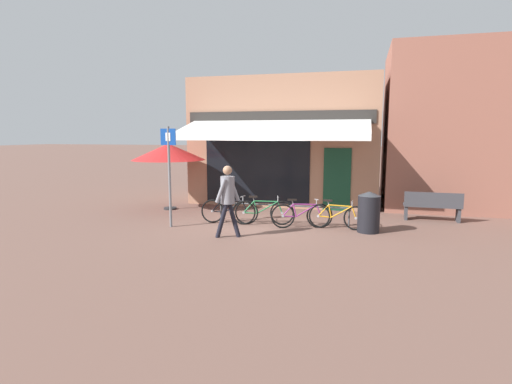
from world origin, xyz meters
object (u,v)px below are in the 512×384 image
bicycle_purple (302,215)px  bicycle_orange (337,216)px  bicycle_green (263,212)px  bicycle_black (229,211)px  pedestrian_adult (228,194)px  cafe_parasol (168,152)px  park_bench (432,206)px  parking_sign (169,167)px  litter_bin (369,212)px

bicycle_purple → bicycle_orange: 0.94m
bicycle_green → bicycle_black: bearing=172.8°
bicycle_purple → pedestrian_adult: (-1.62, -1.49, 0.74)m
cafe_parasol → park_bench: bearing=1.8°
parking_sign → bicycle_black: bearing=30.7°
bicycle_black → bicycle_purple: bearing=-3.6°
bicycle_green → bicycle_orange: size_ratio=1.05×
bicycle_orange → cafe_parasol: bearing=167.0°
bicycle_orange → pedestrian_adult: bearing=-146.4°
bicycle_purple → parking_sign: (-3.51, -0.84, 1.31)m
litter_bin → parking_sign: (-5.28, -0.80, 1.13)m
bicycle_green → park_bench: (4.73, 1.75, 0.09)m
bicycle_green → pedestrian_adult: (-0.49, -1.59, 0.73)m
bicycle_black → bicycle_green: bearing=1.9°
park_bench → litter_bin: bearing=-132.8°
pedestrian_adult → cafe_parasol: bearing=136.9°
bicycle_orange → cafe_parasol: (-5.70, 1.47, 1.60)m
park_bench → pedestrian_adult: bearing=-146.1°
bicycle_black → bicycle_purple: bicycle_black is taller
bicycle_black → parking_sign: bearing=-152.9°
cafe_parasol → litter_bin: bearing=-14.0°
pedestrian_adult → litter_bin: 3.72m
pedestrian_adult → litter_bin: (3.38, 1.45, -0.56)m
bicycle_purple → park_bench: (3.60, 1.84, 0.11)m
bicycle_orange → parking_sign: size_ratio=0.60×
litter_bin → pedestrian_adult: bearing=-156.8°
parking_sign → park_bench: size_ratio=1.71×
litter_bin → park_bench: (1.83, 1.89, -0.08)m
bicycle_purple → litter_bin: (1.77, -0.05, 0.18)m
bicycle_green → parking_sign: (-2.39, -0.94, 1.30)m
bicycle_orange → litter_bin: bearing=-8.8°
pedestrian_adult → litter_bin: bearing=24.3°
bicycle_green → cafe_parasol: (-3.64, 1.48, 1.59)m
pedestrian_adult → park_bench: pedestrian_adult is taller
litter_bin → cafe_parasol: (-6.53, 1.62, 1.42)m
pedestrian_adult → bicycle_orange: bearing=33.2°
bicycle_purple → pedestrian_adult: size_ratio=0.93×
bicycle_purple → pedestrian_adult: 2.32m
bicycle_orange → cafe_parasol: 6.11m
litter_bin → parking_sign: bearing=-171.4°
pedestrian_adult → cafe_parasol: 4.48m
bicycle_green → pedestrian_adult: 1.82m
litter_bin → cafe_parasol: 6.88m
bicycle_black → park_bench: bearing=14.3°
bicycle_black → litter_bin: 3.86m
bicycle_black → bicycle_purple: 2.09m
litter_bin → cafe_parasol: size_ratio=0.44×
bicycle_black → bicycle_orange: size_ratio=1.02×
bicycle_black → pedestrian_adult: bearing=-76.0°
bicycle_black → bicycle_purple: (2.09, -0.00, -0.01)m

